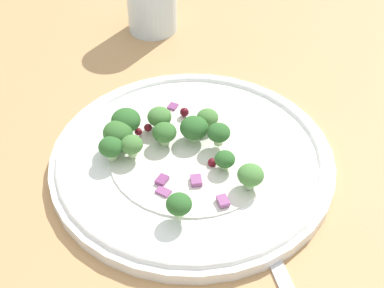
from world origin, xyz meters
The scene contains 25 objects.
ground_plane centered at (0.00, 0.00, -1.00)cm, with size 180.00×180.00×2.00cm, color tan.
plate centered at (0.75, -2.30, 0.86)cm, with size 27.94×27.94×1.70cm.
dressing_pool centered at (0.75, -2.30, 1.30)cm, with size 16.21×16.21×0.20cm, color white.
broccoli_floret_0 centered at (1.28, -5.97, 2.61)cm, with size 1.96×1.96×1.98cm.
broccoli_floret_1 centered at (-0.01, 0.67, 2.89)cm, with size 2.39×2.39×2.42cm.
broccoli_floret_2 centered at (-5.95, -6.85, 3.05)cm, with size 2.26×2.26×2.29cm.
broccoli_floret_3 centered at (-3.47, 1.67, 3.01)cm, with size 2.21×2.21×2.24cm.
broccoli_floret_4 centered at (0.96, -9.22, 2.95)cm, with size 2.43×2.43×2.46cm.
broccoli_floret_5 centered at (1.36, 2.71, 2.91)cm, with size 2.48×2.48×2.51cm.
broccoli_floret_6 centered at (2.42, -1.08, 2.93)cm, with size 2.84×2.84×2.87cm.
broccoli_floret_7 centered at (4.83, -0.76, 2.59)cm, with size 2.24×2.24×2.27cm.
broccoli_floret_8 centered at (-3.34, 3.75, 3.19)cm, with size 2.92×2.92×2.96cm.
broccoli_floret_9 centered at (3.18, -3.61, 3.29)cm, with size 2.28×2.28×2.31cm.
broccoli_floret_10 centered at (-1.76, 4.27, 3.48)cm, with size 2.95×2.95×2.98cm.
broccoli_floret_11 centered at (-4.97, 2.94, 2.98)cm, with size 2.41×2.41×2.44cm.
cranberry_0 centered at (-0.04, 3.05, 2.19)cm, with size 0.82×0.82×0.82cm, color maroon.
cranberry_1 centered at (0.94, -4.75, 1.66)cm, with size 0.87×0.87×0.87cm, color maroon.
cranberry_2 centered at (4.47, 2.14, 2.02)cm, with size 0.96×0.96×0.96cm, color #4C0A14.
cranberry_3 centered at (-0.95, 3.48, 2.01)cm, with size 0.78×0.78×0.78cm, color maroon.
onion_bit_0 centered at (-2.80, 4.50, 1.85)cm, with size 0.83×0.82×0.37cm, color #A35B93.
onion_bit_1 centered at (-2.18, -8.66, 1.73)cm, with size 0.93×1.23×0.44cm, color #934C84.
onion_bit_2 centered at (-1.87, -5.18, 1.65)cm, with size 1.23×1.01×0.53cm, color #934C84.
onion_bit_3 centered at (-3.91, -2.76, 1.63)cm, with size 0.91×1.21×0.39cm, color #843D75.
onion_bit_4 centered at (4.80, 4.16, 1.44)cm, with size 0.93×1.06×0.42cm, color #843D75.
onion_bit_5 centered at (-4.82, -3.80, 1.44)cm, with size 0.86×1.32×0.43cm, color #934C84.
Camera 1 is at (-27.25, -27.55, 37.16)cm, focal length 49.51 mm.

